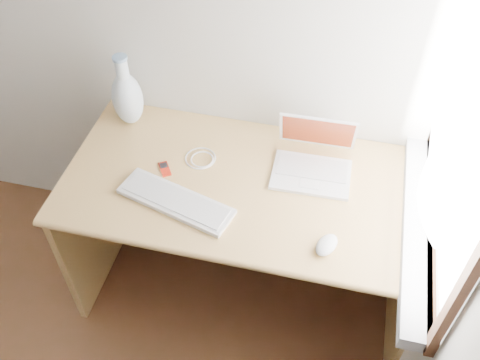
% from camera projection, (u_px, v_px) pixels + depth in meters
% --- Properties ---
extents(window, '(0.11, 0.99, 1.10)m').
position_uv_depth(window, '(465.00, 128.00, 1.60)').
color(window, white).
rests_on(window, right_wall).
extents(desk, '(1.46, 0.73, 0.77)m').
position_uv_depth(desk, '(250.00, 203.00, 2.35)').
color(desk, tan).
rests_on(desk, floor).
extents(laptop, '(0.32, 0.27, 0.21)m').
position_uv_depth(laptop, '(314.00, 160.00, 2.15)').
color(laptop, white).
rests_on(laptop, desk).
extents(external_keyboard, '(0.48, 0.26, 0.02)m').
position_uv_depth(external_keyboard, '(176.00, 201.00, 2.05)').
color(external_keyboard, white).
rests_on(external_keyboard, desk).
extents(mouse, '(0.10, 0.13, 0.04)m').
position_uv_depth(mouse, '(327.00, 245.00, 1.90)').
color(mouse, white).
rests_on(mouse, desk).
extents(ipod, '(0.08, 0.09, 0.01)m').
position_uv_depth(ipod, '(165.00, 169.00, 2.18)').
color(ipod, '#AC1D0B').
rests_on(ipod, desk).
extents(cable_coil, '(0.14, 0.14, 0.01)m').
position_uv_depth(cable_coil, '(200.00, 158.00, 2.22)').
color(cable_coil, white).
rests_on(cable_coil, desk).
extents(remote, '(0.06, 0.08, 0.01)m').
position_uv_depth(remote, '(173.00, 192.00, 2.09)').
color(remote, white).
rests_on(remote, desk).
extents(vase, '(0.13, 0.13, 0.34)m').
position_uv_depth(vase, '(127.00, 97.00, 2.28)').
color(vase, white).
rests_on(vase, desk).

